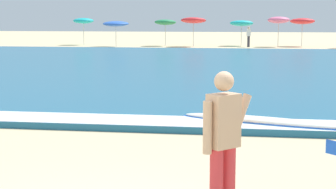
% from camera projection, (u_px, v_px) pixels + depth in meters
% --- Properties ---
extents(sea, '(120.00, 28.00, 0.14)m').
position_uv_depth(sea, '(218.00, 67.00, 24.61)').
color(sea, '#1E6084').
rests_on(sea, ground).
extents(surf_foam, '(120.00, 1.17, 0.01)m').
position_uv_depth(surf_foam, '(180.00, 121.00, 11.48)').
color(surf_foam, white).
rests_on(surf_foam, sea).
extents(surfer_with_board, '(2.16, 2.20, 1.73)m').
position_uv_depth(surfer_with_board, '(240.00, 131.00, 6.21)').
color(surfer_with_board, red).
rests_on(surfer_with_board, ground).
extents(beach_umbrella_0, '(1.71, 1.71, 2.24)m').
position_uv_depth(beach_umbrella_0, '(83.00, 21.00, 45.54)').
color(beach_umbrella_0, beige).
rests_on(beach_umbrella_0, ground).
extents(beach_umbrella_1, '(2.03, 2.04, 2.02)m').
position_uv_depth(beach_umbrella_1, '(116.00, 24.00, 42.72)').
color(beach_umbrella_1, beige).
rests_on(beach_umbrella_1, ground).
extents(beach_umbrella_2, '(1.74, 1.77, 2.17)m').
position_uv_depth(beach_umbrella_2, '(165.00, 22.00, 43.92)').
color(beach_umbrella_2, beige).
rests_on(beach_umbrella_2, ground).
extents(beach_umbrella_3, '(1.99, 2.02, 2.36)m').
position_uv_depth(beach_umbrella_3, '(193.00, 20.00, 42.88)').
color(beach_umbrella_3, beige).
rests_on(beach_umbrella_3, ground).
extents(beach_umbrella_4, '(1.88, 1.91, 2.10)m').
position_uv_depth(beach_umbrella_4, '(242.00, 23.00, 43.94)').
color(beach_umbrella_4, beige).
rests_on(beach_umbrella_4, ground).
extents(beach_umbrella_5, '(1.71, 1.73, 2.38)m').
position_uv_depth(beach_umbrella_5, '(279.00, 20.00, 42.54)').
color(beach_umbrella_5, beige).
rests_on(beach_umbrella_5, ground).
extents(beach_umbrella_6, '(1.93, 1.96, 2.28)m').
position_uv_depth(beach_umbrella_6, '(302.00, 21.00, 43.04)').
color(beach_umbrella_6, beige).
rests_on(beach_umbrella_6, ground).
extents(beachgoer_near_row_left, '(0.32, 0.20, 1.58)m').
position_uv_depth(beachgoer_near_row_left, '(249.00, 36.00, 42.22)').
color(beachgoer_near_row_left, '#383842').
rests_on(beachgoer_near_row_left, ground).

